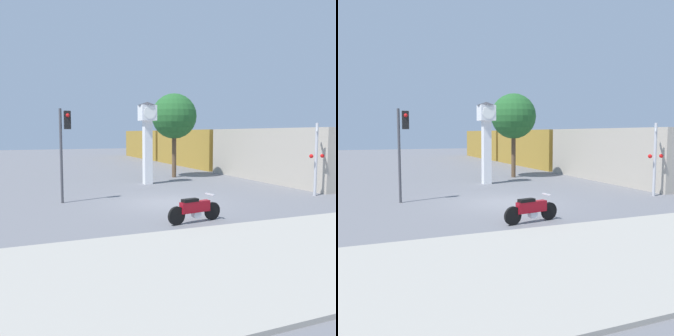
{
  "view_description": "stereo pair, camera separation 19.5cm",
  "coord_description": "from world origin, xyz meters",
  "views": [
    {
      "loc": [
        -6.32,
        -15.23,
        3.08
      ],
      "look_at": [
        0.37,
        0.9,
        1.46
      ],
      "focal_mm": 40.0,
      "sensor_mm": 36.0,
      "label": 1
    },
    {
      "loc": [
        -6.14,
        -15.3,
        3.08
      ],
      "look_at": [
        0.37,
        0.9,
        1.46
      ],
      "focal_mm": 40.0,
      "sensor_mm": 36.0,
      "label": 2
    }
  ],
  "objects": [
    {
      "name": "ground_plane",
      "position": [
        0.0,
        0.0,
        0.0
      ],
      "size": [
        120.0,
        120.0,
        0.0
      ],
      "primitive_type": "plane",
      "color": "slate"
    },
    {
      "name": "sidewalk_strip",
      "position": [
        0.0,
        -7.8,
        0.05
      ],
      "size": [
        36.0,
        6.0,
        0.1
      ],
      "color": "#9E998E",
      "rests_on": "ground_plane"
    },
    {
      "name": "motorcycle",
      "position": [
        -0.57,
        -3.8,
        0.46
      ],
      "size": [
        2.15,
        0.57,
        0.95
      ],
      "rotation": [
        0.0,
        0.0,
        0.17
      ],
      "color": "black",
      "rests_on": "ground_plane"
    },
    {
      "name": "clock_tower",
      "position": [
        1.22,
        6.2,
        3.27
      ],
      "size": [
        1.11,
        1.11,
        4.97
      ],
      "color": "white",
      "rests_on": "ground_plane"
    },
    {
      "name": "freight_train",
      "position": [
        9.64,
        17.02,
        1.7
      ],
      "size": [
        2.8,
        36.09,
        3.4
      ],
      "color": "#ADA393",
      "rests_on": "ground_plane"
    },
    {
      "name": "traffic_light",
      "position": [
        -4.22,
        1.73,
        2.87
      ],
      "size": [
        0.5,
        0.35,
        4.17
      ],
      "color": "#47474C",
      "rests_on": "ground_plane"
    },
    {
      "name": "railroad_crossing_signal",
      "position": [
        7.43,
        -1.09,
        1.97
      ],
      "size": [
        0.9,
        0.82,
        3.59
      ],
      "color": "#B7B7BC",
      "rests_on": "ground_plane"
    },
    {
      "name": "street_tree",
      "position": [
        4.12,
        8.82,
        4.25
      ],
      "size": [
        3.13,
        3.13,
        5.84
      ],
      "color": "brown",
      "rests_on": "ground_plane"
    }
  ]
}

